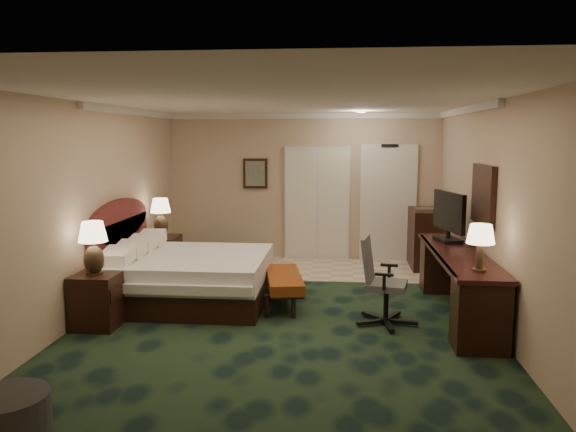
# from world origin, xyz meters

# --- Properties ---
(floor) EXTENTS (5.00, 7.50, 0.00)m
(floor) POSITION_xyz_m (0.00, 0.00, 0.00)
(floor) COLOR black
(floor) RESTS_ON ground
(ceiling) EXTENTS (5.00, 7.50, 0.00)m
(ceiling) POSITION_xyz_m (0.00, 0.00, 2.70)
(ceiling) COLOR silver
(ceiling) RESTS_ON wall_back
(wall_back) EXTENTS (5.00, 0.00, 2.70)m
(wall_back) POSITION_xyz_m (0.00, 3.75, 1.35)
(wall_back) COLOR tan
(wall_back) RESTS_ON ground
(wall_front) EXTENTS (5.00, 0.00, 2.70)m
(wall_front) POSITION_xyz_m (0.00, -3.75, 1.35)
(wall_front) COLOR tan
(wall_front) RESTS_ON ground
(wall_left) EXTENTS (0.00, 7.50, 2.70)m
(wall_left) POSITION_xyz_m (-2.50, 0.00, 1.35)
(wall_left) COLOR tan
(wall_left) RESTS_ON ground
(wall_right) EXTENTS (0.00, 7.50, 2.70)m
(wall_right) POSITION_xyz_m (2.50, 0.00, 1.35)
(wall_right) COLOR tan
(wall_right) RESTS_ON ground
(crown_molding) EXTENTS (5.00, 7.50, 0.10)m
(crown_molding) POSITION_xyz_m (0.00, 0.00, 2.65)
(crown_molding) COLOR silver
(crown_molding) RESTS_ON wall_back
(tile_patch) EXTENTS (3.20, 1.70, 0.01)m
(tile_patch) POSITION_xyz_m (0.90, 2.90, 0.01)
(tile_patch) COLOR #BCB098
(tile_patch) RESTS_ON ground
(headboard) EXTENTS (0.12, 2.00, 1.40)m
(headboard) POSITION_xyz_m (-2.44, 1.00, 0.70)
(headboard) COLOR #48141B
(headboard) RESTS_ON ground
(entry_door) EXTENTS (1.02, 0.06, 2.18)m
(entry_door) POSITION_xyz_m (1.55, 3.72, 1.05)
(entry_door) COLOR silver
(entry_door) RESTS_ON ground
(closet_doors) EXTENTS (1.20, 0.06, 2.10)m
(closet_doors) POSITION_xyz_m (0.25, 3.71, 1.05)
(closet_doors) COLOR beige
(closet_doors) RESTS_ON ground
(wall_art) EXTENTS (0.45, 0.06, 0.55)m
(wall_art) POSITION_xyz_m (-0.90, 3.71, 1.60)
(wall_art) COLOR #465E52
(wall_art) RESTS_ON wall_back
(wall_mirror) EXTENTS (0.05, 0.95, 0.75)m
(wall_mirror) POSITION_xyz_m (2.46, 0.60, 1.55)
(wall_mirror) COLOR white
(wall_mirror) RESTS_ON wall_right
(bed) EXTENTS (2.07, 1.92, 0.66)m
(bed) POSITION_xyz_m (-1.37, 0.82, 0.33)
(bed) COLOR white
(bed) RESTS_ON ground
(nightstand_near) EXTENTS (0.52, 0.60, 0.65)m
(nightstand_near) POSITION_xyz_m (-2.22, -0.29, 0.33)
(nightstand_near) COLOR black
(nightstand_near) RESTS_ON ground
(nightstand_far) EXTENTS (0.54, 0.62, 0.67)m
(nightstand_far) POSITION_xyz_m (-2.21, 2.12, 0.34)
(nightstand_far) COLOR black
(nightstand_far) RESTS_ON ground
(lamp_near) EXTENTS (0.43, 0.43, 0.64)m
(lamp_near) POSITION_xyz_m (-2.22, -0.35, 0.97)
(lamp_near) COLOR black
(lamp_near) RESTS_ON nightstand_near
(lamp_far) EXTENTS (0.34, 0.34, 0.62)m
(lamp_far) POSITION_xyz_m (-2.22, 2.18, 0.98)
(lamp_far) COLOR black
(lamp_far) RESTS_ON nightstand_far
(bed_bench) EXTENTS (0.65, 1.33, 0.43)m
(bed_bench) POSITION_xyz_m (-0.07, 0.76, 0.21)
(bed_bench) COLOR #652A0D
(bed_bench) RESTS_ON ground
(ottoman) EXTENTS (0.73, 0.73, 0.43)m
(ottoman) POSITION_xyz_m (-1.71, -2.99, 0.21)
(ottoman) COLOR #2E2E2E
(ottoman) RESTS_ON ground
(desk) EXTENTS (0.61, 2.85, 0.82)m
(desk) POSITION_xyz_m (2.17, 0.52, 0.41)
(desk) COLOR black
(desk) RESTS_ON ground
(tv) EXTENTS (0.29, 0.89, 0.70)m
(tv) POSITION_xyz_m (2.17, 1.24, 1.17)
(tv) COLOR black
(tv) RESTS_ON desk
(desk_lamp) EXTENTS (0.37, 0.37, 0.53)m
(desk_lamp) POSITION_xyz_m (2.18, -0.50, 1.09)
(desk_lamp) COLOR black
(desk_lamp) RESTS_ON desk
(desk_chair) EXTENTS (0.72, 0.69, 1.07)m
(desk_chair) POSITION_xyz_m (1.24, 0.10, 0.53)
(desk_chair) COLOR #565657
(desk_chair) RESTS_ON ground
(minibar) EXTENTS (0.54, 0.97, 1.03)m
(minibar) POSITION_xyz_m (2.18, 3.20, 0.51)
(minibar) COLOR black
(minibar) RESTS_ON ground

